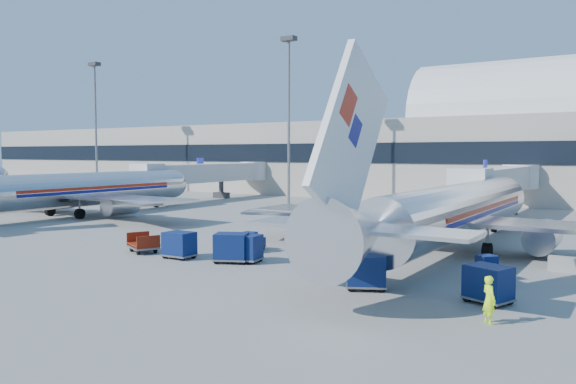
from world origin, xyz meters
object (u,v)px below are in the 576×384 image
Objects in this scene: barrier_near at (576,265)px; cart_train_c at (179,244)px; jetbridge_mid at (212,173)px; cart_open_red at (144,246)px; airliner_mid at (72,190)px; airliner_main at (453,212)px; cart_train_b at (231,247)px; cart_solo_near at (366,271)px; mast_west at (289,95)px; jetbridge_near at (502,181)px; cart_train_a at (245,248)px; cart_solo_far at (488,283)px; mast_far_west at (95,108)px; tug_left at (252,242)px; tug_lead at (316,256)px; tug_right at (491,270)px; ramp_worker at (489,300)px.

cart_train_c reaches higher than barrier_near.
cart_open_red is (26.00, -37.73, -3.46)m from jetbridge_mid.
airliner_main is at bearing 0.00° from airliner_mid.
cart_train_b is (33.51, -37.27, -2.92)m from jetbridge_mid.
cart_solo_near is at bearing -17.13° from airliner_mid.
mast_west is 11.05× the size of cart_train_c.
airliner_mid is (-42.00, 0.00, 0.00)m from airliner_main.
jetbridge_near is 37.61m from cart_train_a.
jetbridge_near is 11.40× the size of cart_solo_far.
cart_train_c is (-12.31, -38.00, -2.99)m from jetbridge_near.
cart_open_red is (-23.68, 0.66, -0.48)m from cart_solo_far.
airliner_main is 1.65× the size of mast_far_west.
tug_left is 5.38m from cart_train_c.
jetbridge_near is at bearing 70.19° from cart_train_c.
jetbridge_near is 11.03× the size of tug_lead.
mast_far_west reaches higher than tug_right.
cart_train_a is 17.02m from ramp_worker.
cart_train_a is 9.89m from cart_solo_near.
jetbridge_mid is at bearing 176.79° from mast_west.
cart_solo_near is at bearing -93.12° from tug_right.
ramp_worker is at bearing -17.67° from airliner_mid.
airliner_mid is 15.44× the size of cart_solo_far.
cart_train_b reaches higher than cart_open_red.
airliner_main is at bearing 54.78° from tug_lead.
airliner_main is at bearing -40.36° from mast_west.
cart_solo_near reaches higher than tug_right.
jetbridge_near is 11.74× the size of tug_right.
jetbridge_near reaches higher than cart_solo_near.
jetbridge_near is at bearing 33.59° from airliner_mid.
airliner_mid is at bearing 177.13° from barrier_near.
cart_solo_far is at bearing -37.70° from jetbridge_mid.
jetbridge_mid is at bearing 111.17° from cart_solo_near.
airliner_main is 15.91× the size of tug_right.
ramp_worker reaches higher than tug_lead.
mast_west reaches higher than cart_solo_far.
cart_train_a is (-7.83, -36.67, -2.98)m from jetbridge_near.
mast_west is at bearing 64.79° from airliner_mid.
tug_left is at bearing -106.59° from jetbridge_near.
cart_train_a is at bearing -134.62° from airliner_main.
mast_far_west is 71.07m from cart_train_a.
airliner_mid is 16.73× the size of cart_train_a.
jetbridge_mid is 50.21m from cart_train_b.
cart_train_c is (-19.07, -4.10, 0.30)m from tug_right.
airliner_mid reaches higher than barrier_near.
tug_right is 14.85m from cart_train_a.
tug_right is (46.36, -7.60, -2.28)m from airliner_mid.
cart_train_b is 10.41m from cart_solo_near.
mast_far_west is at bearing 139.91° from cart_train_a.
cart_train_b is (-10.89, -10.97, -1.92)m from airliner_main.
tug_left is (-16.66, 0.70, 0.01)m from tug_right.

